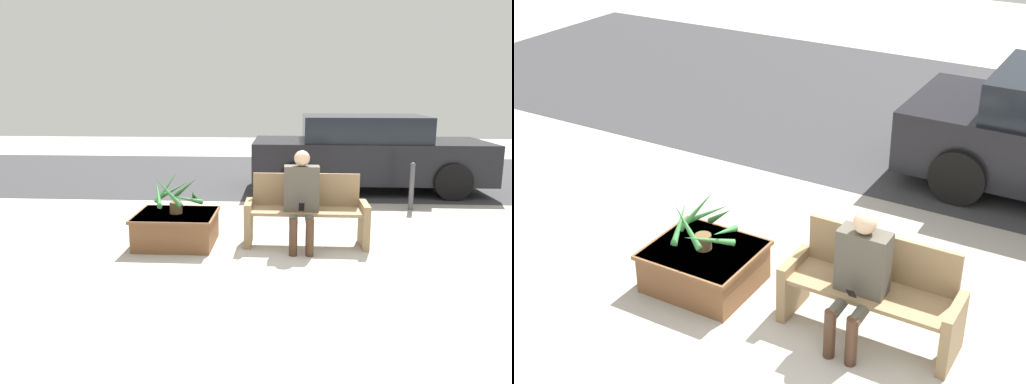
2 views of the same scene
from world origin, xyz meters
TOP-DOWN VIEW (x-y plane):
  - ground_plane at (0.00, 0.00)m, footprint 30.00×30.00m
  - road_surface at (0.00, 6.05)m, footprint 20.00×6.00m
  - bench at (0.28, 0.61)m, footprint 1.60×0.51m
  - person_seated at (0.21, 0.44)m, footprint 0.45×0.57m
  - planter_box at (-1.43, 0.47)m, footprint 1.05×0.93m
  - potted_plant at (-1.43, 0.49)m, footprint 0.70×0.70m

SIDE VIEW (x-z plane):
  - ground_plane at x=0.00m, z-range 0.00..0.00m
  - road_surface at x=0.00m, z-range 0.00..0.01m
  - planter_box at x=-1.43m, z-range 0.02..0.44m
  - bench at x=0.28m, z-range -0.03..0.89m
  - potted_plant at x=-1.43m, z-range 0.40..0.93m
  - person_seated at x=0.21m, z-range 0.07..1.34m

